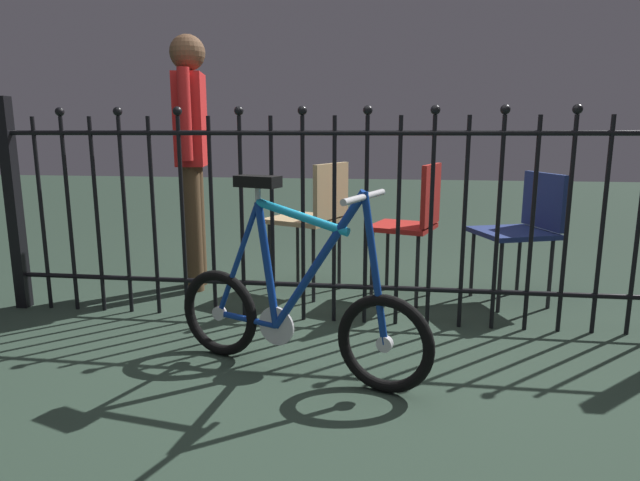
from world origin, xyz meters
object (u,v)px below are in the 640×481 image
chair_navy (524,224)px  chair_tan (315,213)px  chair_red (414,218)px  person_visitor (191,141)px  bicycle (295,310)px

chair_navy → chair_tan: size_ratio=0.94×
chair_tan → chair_red: 0.64m
chair_navy → chair_red: bearing=-174.5°
person_visitor → chair_red: bearing=-3.7°
chair_navy → chair_red: size_ratio=0.94×
bicycle → person_visitor: bearing=126.3°
bicycle → chair_tan: 1.24m
bicycle → person_visitor: 1.70m
bicycle → chair_red: bicycle is taller
chair_tan → person_visitor: size_ratio=0.52×
chair_navy → chair_tan: (-1.32, -0.00, 0.04)m
bicycle → chair_tan: bearing=94.0°
chair_navy → person_visitor: person_visitor is taller
person_visitor → chair_navy: bearing=-0.8°
chair_tan → chair_navy: bearing=0.2°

